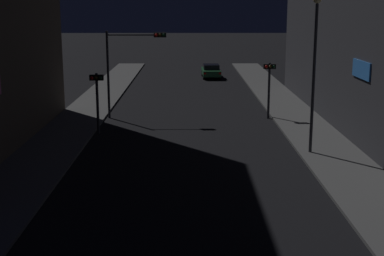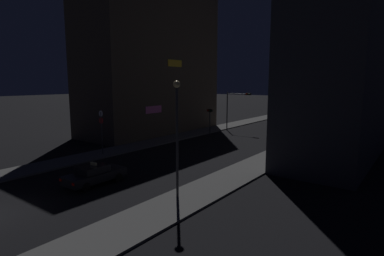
{
  "view_description": "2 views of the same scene",
  "coord_description": "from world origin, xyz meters",
  "px_view_note": "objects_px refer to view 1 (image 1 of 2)",
  "views": [
    {
      "loc": [
        -0.02,
        -1.6,
        7.44
      ],
      "look_at": [
        0.12,
        19.0,
        2.84
      ],
      "focal_mm": 51.77,
      "sensor_mm": 36.0,
      "label": 1
    },
    {
      "loc": [
        18.66,
        -5.71,
        7.32
      ],
      "look_at": [
        -1.39,
        20.88,
        2.33
      ],
      "focal_mm": 29.19,
      "sensor_mm": 36.0,
      "label": 2
    }
  ],
  "objects_px": {
    "traffic_light_right_kerb": "(269,79)",
    "far_car": "(211,71)",
    "traffic_light_left_kerb": "(97,91)",
    "street_lamp_far_block": "(314,60)",
    "traffic_light_overhead": "(129,56)"
  },
  "relations": [
    {
      "from": "traffic_light_left_kerb",
      "to": "traffic_light_right_kerb",
      "type": "height_order",
      "value": "traffic_light_right_kerb"
    },
    {
      "from": "traffic_light_right_kerb",
      "to": "street_lamp_far_block",
      "type": "xyz_separation_m",
      "value": [
        0.84,
        -9.12,
        2.11
      ]
    },
    {
      "from": "traffic_light_overhead",
      "to": "street_lamp_far_block",
      "type": "relative_size",
      "value": 0.74
    },
    {
      "from": "far_car",
      "to": "traffic_light_right_kerb",
      "type": "xyz_separation_m",
      "value": [
        2.98,
        -21.16,
        1.95
      ]
    },
    {
      "from": "traffic_light_overhead",
      "to": "traffic_light_left_kerb",
      "type": "relative_size",
      "value": 1.61
    },
    {
      "from": "traffic_light_left_kerb",
      "to": "traffic_light_right_kerb",
      "type": "xyz_separation_m",
      "value": [
        10.66,
        4.41,
        0.1
      ]
    },
    {
      "from": "traffic_light_overhead",
      "to": "traffic_light_right_kerb",
      "type": "height_order",
      "value": "traffic_light_overhead"
    },
    {
      "from": "far_car",
      "to": "street_lamp_far_block",
      "type": "xyz_separation_m",
      "value": [
        3.82,
        -30.27,
        4.06
      ]
    },
    {
      "from": "traffic_light_right_kerb",
      "to": "traffic_light_left_kerb",
      "type": "bearing_deg",
      "value": -157.51
    },
    {
      "from": "far_car",
      "to": "traffic_light_right_kerb",
      "type": "height_order",
      "value": "traffic_light_right_kerb"
    },
    {
      "from": "traffic_light_left_kerb",
      "to": "traffic_light_right_kerb",
      "type": "bearing_deg",
      "value": 22.49
    },
    {
      "from": "traffic_light_right_kerb",
      "to": "far_car",
      "type": "bearing_deg",
      "value": 98.02
    },
    {
      "from": "far_car",
      "to": "traffic_light_overhead",
      "type": "distance_m",
      "value": 22.1
    },
    {
      "from": "far_car",
      "to": "traffic_light_right_kerb",
      "type": "distance_m",
      "value": 21.46
    },
    {
      "from": "traffic_light_right_kerb",
      "to": "street_lamp_far_block",
      "type": "bearing_deg",
      "value": -84.72
    }
  ]
}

